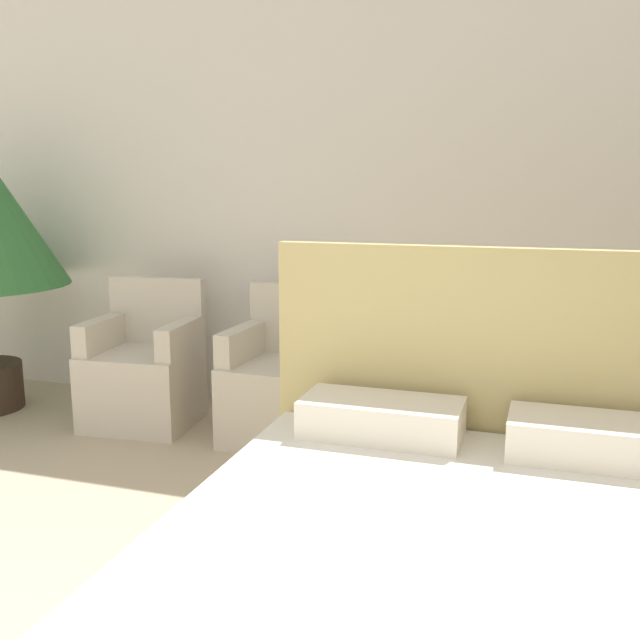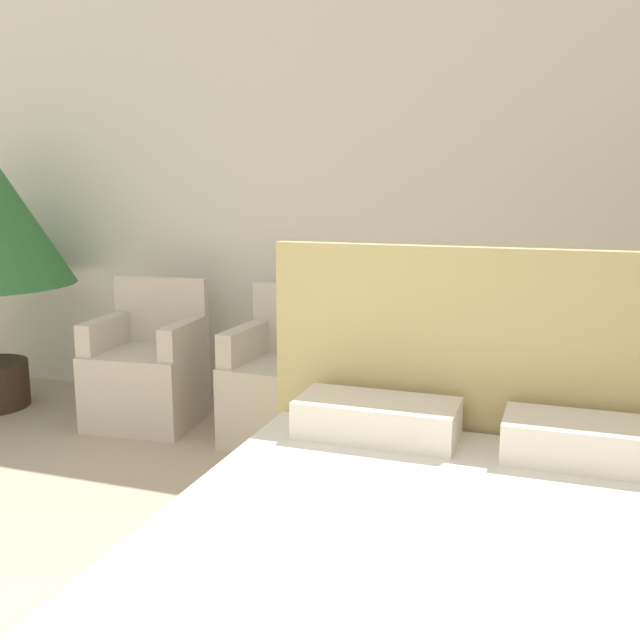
# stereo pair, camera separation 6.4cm
# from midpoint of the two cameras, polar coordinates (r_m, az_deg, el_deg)

# --- Properties ---
(wall_back) EXTENTS (10.00, 0.06, 2.90)m
(wall_back) POSITION_cam_midpoint_polar(r_m,az_deg,el_deg) (4.56, 0.49, 10.48)
(wall_back) COLOR silver
(wall_back) RESTS_ON ground_plane
(armchair_near_window_left) EXTENTS (0.68, 0.62, 0.89)m
(armchair_near_window_left) POSITION_cam_midpoint_polar(r_m,az_deg,el_deg) (4.57, -14.34, -4.43)
(armchair_near_window_left) COLOR beige
(armchair_near_window_left) RESTS_ON ground_plane
(armchair_near_window_right) EXTENTS (0.65, 0.59, 0.89)m
(armchair_near_window_right) POSITION_cam_midpoint_polar(r_m,az_deg,el_deg) (4.16, -3.25, -5.64)
(armchair_near_window_right) COLOR beige
(armchair_near_window_right) RESTS_ON ground_plane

